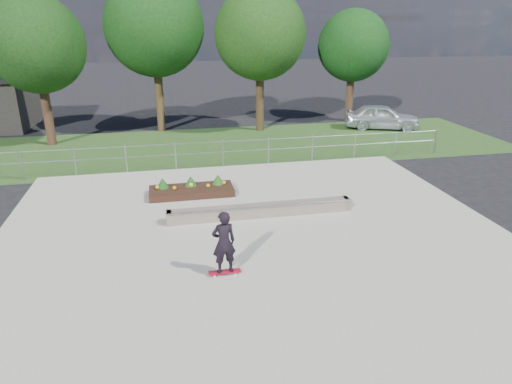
% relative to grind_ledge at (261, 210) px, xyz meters
% --- Properties ---
extents(ground, '(120.00, 120.00, 0.00)m').
position_rel_grind_ledge_xyz_m(ground, '(-0.46, -1.99, -0.26)').
color(ground, black).
rests_on(ground, ground).
extents(grass_verge, '(30.00, 8.00, 0.02)m').
position_rel_grind_ledge_xyz_m(grass_verge, '(-0.46, 9.01, -0.25)').
color(grass_verge, '#26461C').
rests_on(grass_verge, ground).
extents(concrete_slab, '(15.00, 15.00, 0.06)m').
position_rel_grind_ledge_xyz_m(concrete_slab, '(-0.46, -1.99, -0.23)').
color(concrete_slab, '#A29F90').
rests_on(concrete_slab, ground).
extents(fence, '(20.06, 0.06, 1.20)m').
position_rel_grind_ledge_xyz_m(fence, '(-0.46, 5.51, 0.51)').
color(fence, gray).
rests_on(fence, ground).
extents(tree_far_left, '(4.55, 4.55, 7.15)m').
position_rel_grind_ledge_xyz_m(tree_far_left, '(-8.46, 11.01, 4.59)').
color(tree_far_left, '#351F15').
rests_on(tree_far_left, ground).
extents(tree_mid_left, '(5.25, 5.25, 8.25)m').
position_rel_grind_ledge_xyz_m(tree_mid_left, '(-2.96, 13.01, 5.34)').
color(tree_mid_left, '#362615').
rests_on(tree_mid_left, ground).
extents(tree_mid_right, '(4.90, 4.90, 7.70)m').
position_rel_grind_ledge_xyz_m(tree_mid_right, '(2.54, 12.01, 4.97)').
color(tree_mid_right, black).
rests_on(tree_mid_right, ground).
extents(tree_far_right, '(4.20, 4.20, 6.60)m').
position_rel_grind_ledge_xyz_m(tree_far_right, '(8.54, 13.51, 4.21)').
color(tree_far_right, '#362115').
rests_on(tree_far_right, ground).
extents(grind_ledge, '(6.00, 0.44, 0.43)m').
position_rel_grind_ledge_xyz_m(grind_ledge, '(0.00, 0.00, 0.00)').
color(grind_ledge, '#675A4C').
rests_on(grind_ledge, concrete_slab).
extents(planter_bed, '(3.00, 1.20, 0.61)m').
position_rel_grind_ledge_xyz_m(planter_bed, '(-2.04, 2.45, -0.02)').
color(planter_bed, black).
rests_on(planter_bed, concrete_slab).
extents(skateboarder, '(0.80, 0.46, 1.70)m').
position_rel_grind_ledge_xyz_m(skateboarder, '(-1.64, -3.30, 0.68)').
color(skateboarder, white).
rests_on(skateboarder, concrete_slab).
extents(parked_car, '(4.49, 2.97, 1.42)m').
position_rel_grind_ledge_xyz_m(parked_car, '(9.53, 10.95, 0.45)').
color(parked_car, silver).
rests_on(parked_car, ground).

